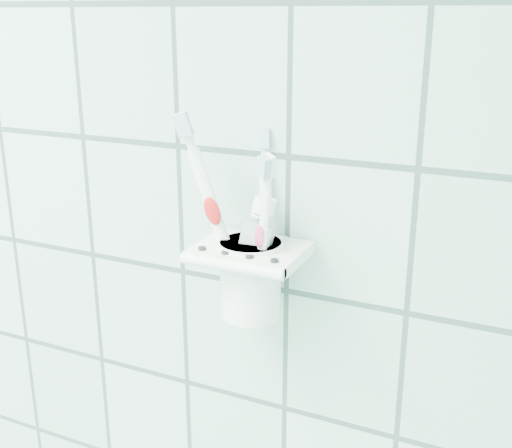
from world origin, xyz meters
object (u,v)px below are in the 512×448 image
at_px(toothbrush_blue, 265,222).
at_px(toothbrush_pink, 244,209).
at_px(toothbrush_orange, 257,224).
at_px(toothpaste_tube, 239,247).
at_px(holder_bracket, 251,253).
at_px(cup, 251,275).

bearing_deg(toothbrush_blue, toothbrush_pink, -174.67).
xyz_separation_m(toothbrush_blue, toothbrush_orange, (-0.01, -0.00, -0.00)).
bearing_deg(toothpaste_tube, toothbrush_orange, 56.66).
relative_size(holder_bracket, toothbrush_orange, 0.60).
bearing_deg(cup, toothbrush_orange, 38.57).
bearing_deg(cup, holder_bracket, -59.73).
relative_size(toothbrush_blue, toothpaste_tube, 1.44).
bearing_deg(holder_bracket, toothbrush_orange, 65.14).
bearing_deg(holder_bracket, toothbrush_pink, 158.29).
distance_m(holder_bracket, toothbrush_blue, 0.04).
bearing_deg(cup, toothpaste_tube, -111.29).
distance_m(holder_bracket, toothbrush_pink, 0.05).
xyz_separation_m(holder_bracket, toothpaste_tube, (-0.01, -0.01, 0.01)).
xyz_separation_m(holder_bracket, toothbrush_blue, (0.01, 0.01, 0.03)).
bearing_deg(cup, toothbrush_blue, 28.40).
distance_m(cup, toothpaste_tube, 0.04).
height_order(toothbrush_pink, toothbrush_blue, toothbrush_pink).
distance_m(toothbrush_pink, toothpaste_tube, 0.04).
relative_size(cup, toothbrush_pink, 0.39).
xyz_separation_m(toothbrush_blue, toothpaste_tube, (-0.02, -0.02, -0.02)).
bearing_deg(holder_bracket, toothpaste_tube, -124.48).
xyz_separation_m(toothbrush_pink, toothbrush_orange, (0.01, 0.00, -0.02)).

